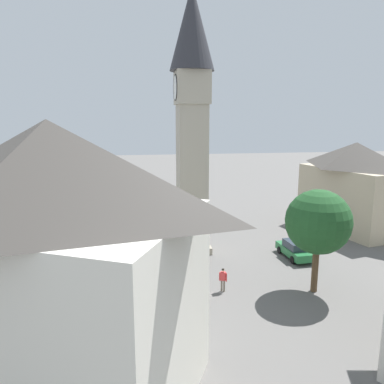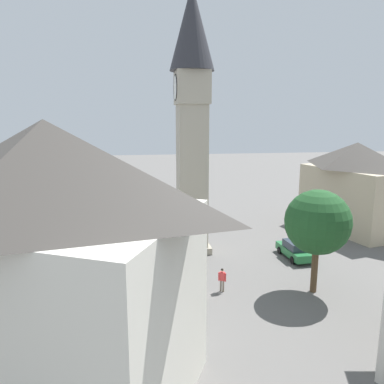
{
  "view_description": "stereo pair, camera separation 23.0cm",
  "coord_description": "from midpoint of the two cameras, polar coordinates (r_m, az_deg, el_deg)",
  "views": [
    {
      "loc": [
        31.45,
        -5.59,
        11.59
      ],
      "look_at": [
        0.0,
        0.0,
        5.45
      ],
      "focal_mm": 34.19,
      "sensor_mm": 36.0,
      "label": 1
    },
    {
      "loc": [
        31.49,
        -5.36,
        11.59
      ],
      "look_at": [
        0.0,
        0.0,
        5.45
      ],
      "focal_mm": 34.19,
      "sensor_mm": 36.0,
      "label": 2
    }
  ],
  "objects": [
    {
      "name": "ground_plane",
      "position": [
        33.98,
        0.2,
        -9.05
      ],
      "size": [
        200.0,
        200.0,
        0.0
      ],
      "primitive_type": "plane",
      "color": "#605E5B"
    },
    {
      "name": "clock_tower",
      "position": [
        32.0,
        0.21,
        14.14
      ],
      "size": [
        3.78,
        3.78,
        22.86
      ],
      "color": "gray",
      "rests_on": "ground"
    },
    {
      "name": "car_blue_kerb",
      "position": [
        32.62,
        -23.31,
        -9.42
      ],
      "size": [
        4.42,
        2.67,
        1.53
      ],
      "color": "#236B38",
      "rests_on": "ground"
    },
    {
      "name": "car_silver_kerb",
      "position": [
        25.09,
        -3.01,
        -14.7
      ],
      "size": [
        2.49,
        4.38,
        1.53
      ],
      "color": "white",
      "rests_on": "ground"
    },
    {
      "name": "car_red_corner",
      "position": [
        29.57,
        -7.89,
        -10.7
      ],
      "size": [
        1.93,
        4.19,
        1.53
      ],
      "color": "gold",
      "rests_on": "ground"
    },
    {
      "name": "car_white_side",
      "position": [
        33.12,
        15.97,
        -8.63
      ],
      "size": [
        4.19,
        1.94,
        1.53
      ],
      "color": "#236B38",
      "rests_on": "ground"
    },
    {
      "name": "car_black_far",
      "position": [
        40.99,
        -2.91,
        -4.44
      ],
      "size": [
        3.74,
        4.35,
        1.53
      ],
      "color": "#2D5BB7",
      "rests_on": "ground"
    },
    {
      "name": "pedestrian",
      "position": [
        25.99,
        4.99,
        -13.18
      ],
      "size": [
        0.37,
        0.5,
        1.69
      ],
      "color": "#706656",
      "rests_on": "ground"
    },
    {
      "name": "tree",
      "position": [
        26.0,
        19.24,
        -4.5
      ],
      "size": [
        4.4,
        4.4,
        7.19
      ],
      "color": "brown",
      "rests_on": "ground"
    },
    {
      "name": "building_shop_left",
      "position": [
        15.99,
        -20.4,
        -10.4
      ],
      "size": [
        12.52,
        13.81,
        11.7
      ],
      "color": "silver",
      "rests_on": "ground"
    },
    {
      "name": "building_terrace_right",
      "position": [
        42.99,
        24.14,
        0.88
      ],
      "size": [
        12.45,
        8.44,
        9.47
      ],
      "color": "tan",
      "rests_on": "ground"
    },
    {
      "name": "lamp_post",
      "position": [
        38.1,
        -8.31,
        -0.98
      ],
      "size": [
        0.36,
        0.36,
        5.85
      ],
      "color": "black",
      "rests_on": "ground"
    }
  ]
}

